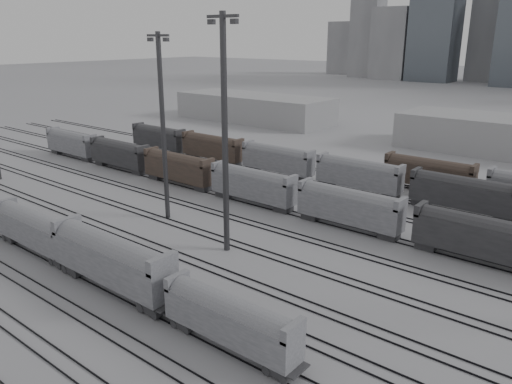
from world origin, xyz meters
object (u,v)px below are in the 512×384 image
Objects in this scene: hopper_car_b at (111,258)px; hopper_car_c at (230,318)px; light_mast_c at (225,131)px; hopper_car_a at (34,227)px.

hopper_car_b is 16.21m from hopper_car_c.
light_mast_c reaches higher than hopper_car_c.
hopper_car_c is 0.48× the size of light_mast_c.
hopper_car_c is at bearing -47.06° from light_mast_c.
hopper_car_b is (15.54, -0.00, 0.50)m from hopper_car_a.
light_mast_c is at bearing 81.77° from hopper_car_b.
hopper_car_c is 23.74m from light_mast_c.
hopper_car_b is at bearing -0.00° from hopper_car_a.
hopper_car_b reaches higher than hopper_car_c.
hopper_car_a is 31.73m from hopper_car_c.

